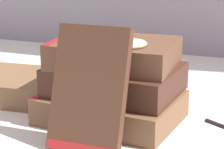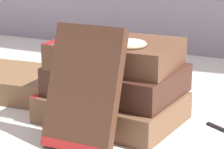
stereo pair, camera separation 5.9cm
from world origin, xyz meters
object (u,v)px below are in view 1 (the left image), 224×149
book_leaning_front (89,93)px  book_side_left (1,84)px  book_flat_middle (112,79)px  pocket_watch (127,44)px  book_flat_bottom (108,107)px  book_flat_top (112,53)px

book_leaning_front → book_side_left: bearing=148.2°
book_flat_middle → pocket_watch: 0.07m
book_flat_bottom → pocket_watch: (0.03, -0.01, 0.10)m
book_flat_top → book_leaning_front: 0.12m
book_flat_middle → book_flat_bottom: bearing=-97.1°
book_flat_bottom → book_leaning_front: bearing=-77.1°
book_flat_top → pocket_watch: (0.03, -0.03, 0.02)m
book_flat_bottom → book_flat_middle: bearing=84.2°
book_flat_top → book_side_left: 0.24m
book_side_left → pocket_watch: pocket_watch is taller
book_flat_bottom → book_flat_middle: (0.00, 0.01, 0.04)m
book_flat_middle → book_flat_top: book_flat_top is taller
book_flat_bottom → book_leaning_front: book_leaning_front is taller
book_flat_top → book_side_left: book_flat_top is taller
book_flat_middle → book_leaning_front: 0.12m
book_flat_bottom → book_flat_top: bearing=95.6°
book_flat_middle → pocket_watch: (0.03, -0.02, 0.06)m
book_flat_bottom → pocket_watch: 0.11m
book_flat_top → book_side_left: size_ratio=0.79×
book_flat_top → book_flat_middle: bearing=-57.0°
book_flat_middle → book_side_left: size_ratio=0.84×
book_side_left → book_flat_bottom: bearing=-15.8°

